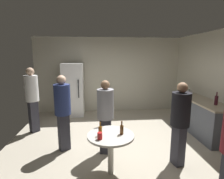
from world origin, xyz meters
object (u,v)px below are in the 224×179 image
plastic_cup_red (100,136)px  person_in_black_shirt (180,118)px  person_in_white_shirt (32,95)px  foreground_table (111,140)px  refrigerator (73,90)px  kettle (189,93)px  person_in_gray_shirt (105,112)px  wine_bottle_on_counter (216,100)px  beer_bottle_brown (122,129)px  beer_bottle_amber (100,131)px  person_in_navy_shirt (63,107)px

plastic_cup_red → person_in_black_shirt: bearing=12.1°
person_in_black_shirt → person_in_white_shirt: (-3.21, 1.81, 0.10)m
foreground_table → person_in_black_shirt: bearing=7.2°
refrigerator → foreground_table: size_ratio=2.25×
kettle → plastic_cup_red: kettle is taller
person_in_black_shirt → person_in_gray_shirt: 1.44m
refrigerator → wine_bottle_on_counter: bearing=-32.4°
wine_bottle_on_counter → foreground_table: size_ratio=0.39×
kettle → beer_bottle_brown: size_ratio=1.06×
beer_bottle_brown → plastic_cup_red: beer_bottle_brown is taller
person_in_black_shirt → refrigerator: bearing=-67.6°
wine_bottle_on_counter → foreground_table: bearing=-158.3°
wine_bottle_on_counter → person_in_white_shirt: size_ratio=0.18×
kettle → beer_bottle_amber: size_ratio=1.06×
plastic_cup_red → person_in_black_shirt: person_in_black_shirt is taller
kettle → person_in_gray_shirt: (-2.55, -1.39, -0.06)m
person_in_navy_shirt → person_in_gray_shirt: bearing=45.2°
refrigerator → kettle: bearing=-19.2°
person_in_navy_shirt → plastic_cup_red: bearing=4.4°
beer_bottle_brown → wine_bottle_on_counter: bearing=23.2°
refrigerator → person_in_black_shirt: (2.30, -3.15, 0.02)m
kettle → foreground_table: 3.27m
refrigerator → kettle: size_ratio=7.38×
plastic_cup_red → refrigerator: bearing=103.3°
person_in_navy_shirt → kettle: bearing=77.9°
refrigerator → person_in_navy_shirt: 2.39m
foreground_table → refrigerator: bearing=106.9°
foreground_table → person_in_black_shirt: 1.33m
plastic_cup_red → person_in_gray_shirt: 0.88m
beer_bottle_amber → person_in_navy_shirt: (-0.77, 0.94, 0.15)m
kettle → person_in_white_shirt: (-4.42, -0.12, 0.06)m
foreground_table → person_in_black_shirt: person_in_black_shirt is taller
beer_bottle_amber → refrigerator: bearing=104.0°
foreground_table → beer_bottle_brown: (0.19, 0.00, 0.19)m
wine_bottle_on_counter → person_in_gray_shirt: person_in_gray_shirt is taller
person_in_white_shirt → person_in_black_shirt: bearing=17.0°
foreground_table → plastic_cup_red: plastic_cup_red is taller
wine_bottle_on_counter → person_in_white_shirt: (-4.51, 0.94, 0.01)m
refrigerator → person_in_black_shirt: refrigerator is taller
beer_bottle_brown → kettle: bearing=42.1°
beer_bottle_brown → person_in_black_shirt: 1.12m
kettle → wine_bottle_on_counter: size_ratio=0.79×
beer_bottle_brown → person_in_white_shirt: 2.89m
person_in_black_shirt → person_in_navy_shirt: 2.36m
wine_bottle_on_counter → person_in_navy_shirt: (-3.54, -0.10, -0.05)m
wine_bottle_on_counter → person_in_navy_shirt: bearing=-178.4°
beer_bottle_brown → person_in_navy_shirt: bearing=140.8°
beer_bottle_amber → plastic_cup_red: beer_bottle_amber is taller
refrigerator → beer_bottle_amber: (0.83, -3.33, -0.08)m
person_in_black_shirt → person_in_gray_shirt: bearing=-35.7°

